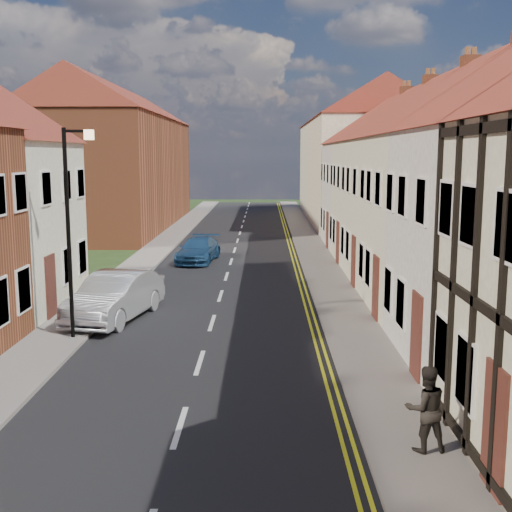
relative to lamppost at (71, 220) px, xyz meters
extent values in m
cube|color=black|center=(3.81, 10.00, -3.53)|extent=(7.00, 90.00, 0.02)
cube|color=gray|center=(-0.59, 10.00, -3.48)|extent=(1.80, 90.00, 0.12)
cube|color=gray|center=(8.21, 10.00, -3.48)|extent=(1.80, 90.00, 0.12)
cube|color=#BBB99D|center=(13.11, 3.50, -0.54)|extent=(8.00, 5.00, 6.00)
cube|color=#BBB99D|center=(13.11, 8.90, -0.54)|extent=(8.00, 5.80, 6.00)
cube|color=brown|center=(13.11, 6.60, 4.66)|extent=(0.60, 0.60, 1.60)
cube|color=#BBB99D|center=(13.11, 14.30, -0.54)|extent=(8.00, 5.00, 6.00)
cube|color=brown|center=(13.11, 12.40, 4.66)|extent=(0.60, 0.60, 1.60)
cube|color=white|center=(13.11, 19.70, -0.54)|extent=(8.00, 5.80, 6.00)
cube|color=brown|center=(13.11, 17.40, 4.66)|extent=(0.60, 0.60, 1.60)
cube|color=#BBB99D|center=(13.11, 35.00, 0.46)|extent=(8.00, 24.00, 8.00)
cube|color=brown|center=(-5.49, 30.00, 0.46)|extent=(8.00, 24.00, 8.00)
cylinder|color=black|center=(-0.09, 0.00, -0.42)|extent=(0.12, 0.12, 6.00)
cube|color=black|center=(0.26, 0.00, 2.48)|extent=(0.70, 0.08, 0.08)
cube|color=#FFD899|center=(0.61, 0.00, 2.38)|extent=(0.25, 0.15, 0.28)
imported|color=#ACAEB4|center=(0.61, 2.40, -2.76)|extent=(2.62, 4.98, 1.56)
imported|color=navy|center=(2.16, 14.00, -2.92)|extent=(2.20, 4.40, 1.23)
imported|color=black|center=(8.37, -7.17, -2.63)|extent=(0.84, 0.69, 1.58)
camera|label=1|loc=(5.48, -18.04, 1.83)|focal=45.00mm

